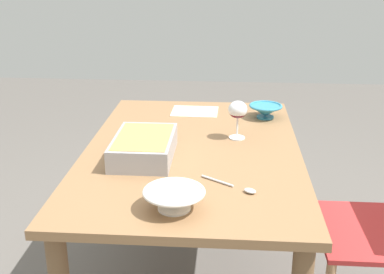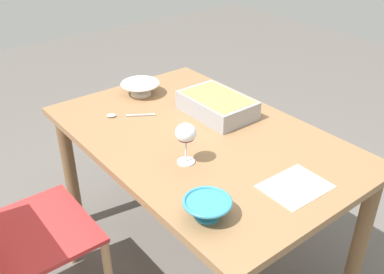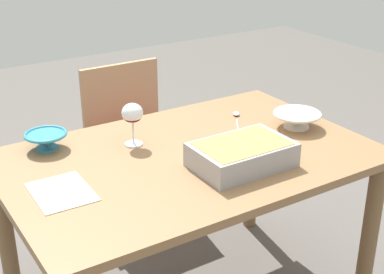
{
  "view_description": "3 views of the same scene",
  "coord_description": "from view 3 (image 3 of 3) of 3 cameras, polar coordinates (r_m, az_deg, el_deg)",
  "views": [
    {
      "loc": [
        1.9,
        0.14,
        1.49
      ],
      "look_at": [
        -0.08,
        -0.01,
        0.75
      ],
      "focal_mm": 46.17,
      "sensor_mm": 36.0,
      "label": 1
    },
    {
      "loc": [
        -1.25,
        1.04,
        1.65
      ],
      "look_at": [
        -0.05,
        0.09,
        0.76
      ],
      "focal_mm": 40.39,
      "sensor_mm": 36.0,
      "label": 2
    },
    {
      "loc": [
        -0.99,
        -1.59,
        1.61
      ],
      "look_at": [
        0.03,
        0.02,
        0.78
      ],
      "focal_mm": 51.96,
      "sensor_mm": 36.0,
      "label": 3
    }
  ],
  "objects": [
    {
      "name": "dining_table",
      "position": [
        2.12,
        -0.37,
        -4.27
      ],
      "size": [
        1.37,
        0.89,
        0.72
      ],
      "color": "olive",
      "rests_on": "ground_plane"
    },
    {
      "name": "chair",
      "position": [
        2.89,
        -6.08,
        0.2
      ],
      "size": [
        0.45,
        0.43,
        0.82
      ],
      "color": "#B22D2D",
      "rests_on": "ground_plane"
    },
    {
      "name": "serving_spoon",
      "position": [
        2.4,
        4.61,
        2.01
      ],
      "size": [
        0.14,
        0.2,
        0.01
      ],
      "color": "silver",
      "rests_on": "dining_table"
    },
    {
      "name": "wine_glass",
      "position": [
        2.12,
        -6.13,
        2.24
      ],
      "size": [
        0.08,
        0.08,
        0.17
      ],
      "color": "white",
      "rests_on": "dining_table"
    },
    {
      "name": "napkin",
      "position": [
        1.87,
        -13.24,
        -5.51
      ],
      "size": [
        0.19,
        0.24,
        0.0
      ],
      "primitive_type": "cube",
      "rotation": [
        0.0,
        0.0,
        -0.02
      ],
      "color": "beige",
      "rests_on": "dining_table"
    },
    {
      "name": "casserole_dish",
      "position": [
        1.97,
        5.14,
        -1.69
      ],
      "size": [
        0.35,
        0.23,
        0.09
      ],
      "color": "#99999E",
      "rests_on": "dining_table"
    },
    {
      "name": "small_bowl",
      "position": [
        2.17,
        -14.75,
        -0.27
      ],
      "size": [
        0.16,
        0.16,
        0.07
      ],
      "color": "teal",
      "rests_on": "dining_table"
    },
    {
      "name": "mixing_bowl",
      "position": [
        2.34,
        10.71,
        1.85
      ],
      "size": [
        0.2,
        0.2,
        0.07
      ],
      "color": "white",
      "rests_on": "dining_table"
    }
  ]
}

